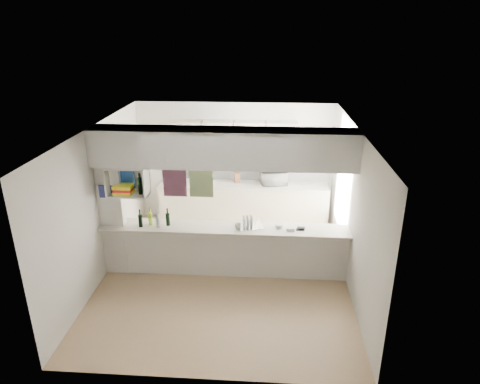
# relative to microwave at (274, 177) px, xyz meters

# --- Properties ---
(floor) EXTENTS (4.80, 4.80, 0.00)m
(floor) POSITION_rel_microwave_xyz_m (-0.84, -2.14, -1.07)
(floor) COLOR tan
(floor) RESTS_ON ground
(ceiling) EXTENTS (4.80, 4.80, 0.00)m
(ceiling) POSITION_rel_microwave_xyz_m (-0.84, -2.14, 1.53)
(ceiling) COLOR white
(ceiling) RESTS_ON wall_back
(wall_back) EXTENTS (4.20, 0.00, 4.20)m
(wall_back) POSITION_rel_microwave_xyz_m (-0.84, 0.26, 0.23)
(wall_back) COLOR silver
(wall_back) RESTS_ON floor
(wall_left) EXTENTS (0.00, 4.80, 4.80)m
(wall_left) POSITION_rel_microwave_xyz_m (-2.94, -2.14, 0.23)
(wall_left) COLOR silver
(wall_left) RESTS_ON floor
(wall_right) EXTENTS (0.00, 4.80, 4.80)m
(wall_right) POSITION_rel_microwave_xyz_m (1.26, -2.14, 0.23)
(wall_right) COLOR silver
(wall_right) RESTS_ON floor
(servery_partition) EXTENTS (4.20, 0.50, 2.60)m
(servery_partition) POSITION_rel_microwave_xyz_m (-1.01, -2.14, 0.59)
(servery_partition) COLOR silver
(servery_partition) RESTS_ON floor
(cubby_shelf) EXTENTS (0.65, 0.35, 0.50)m
(cubby_shelf) POSITION_rel_microwave_xyz_m (-2.41, -2.20, 0.64)
(cubby_shelf) COLOR white
(cubby_shelf) RESTS_ON bulkhead
(kitchen_run) EXTENTS (3.60, 0.63, 2.24)m
(kitchen_run) POSITION_rel_microwave_xyz_m (-0.68, -0.00, -0.24)
(kitchen_run) COLOR beige
(kitchen_run) RESTS_ON floor
(microwave) EXTENTS (0.59, 0.46, 0.29)m
(microwave) POSITION_rel_microwave_xyz_m (0.00, 0.00, 0.00)
(microwave) COLOR white
(microwave) RESTS_ON bench_top
(bowl) EXTENTS (0.22, 0.22, 0.06)m
(bowl) POSITION_rel_microwave_xyz_m (-0.03, -0.03, 0.17)
(bowl) COLOR #0D3A97
(bowl) RESTS_ON microwave
(dish_rack) EXTENTS (0.48, 0.41, 0.22)m
(dish_rack) POSITION_rel_microwave_xyz_m (-0.41, -2.09, -0.06)
(dish_rack) COLOR silver
(dish_rack) RESTS_ON breakfast_bar
(cup) EXTENTS (0.12, 0.12, 0.09)m
(cup) POSITION_rel_microwave_xyz_m (-0.60, -2.19, -0.09)
(cup) COLOR white
(cup) RESTS_ON dish_rack
(wine_bottles) EXTENTS (0.52, 0.15, 0.34)m
(wine_bottles) POSITION_rel_microwave_xyz_m (-2.02, -2.17, -0.02)
(wine_bottles) COLOR black
(wine_bottles) RESTS_ON breakfast_bar
(plastic_tubs) EXTENTS (0.50, 0.21, 0.06)m
(plastic_tubs) POSITION_rel_microwave_xyz_m (0.24, -2.12, -0.12)
(plastic_tubs) COLOR silver
(plastic_tubs) RESTS_ON breakfast_bar
(utensil_jar) EXTENTS (0.11, 0.11, 0.15)m
(utensil_jar) POSITION_rel_microwave_xyz_m (-1.44, 0.01, -0.07)
(utensil_jar) COLOR black
(utensil_jar) RESTS_ON bench_top
(knife_block) EXTENTS (0.13, 0.11, 0.22)m
(knife_block) POSITION_rel_microwave_xyz_m (-0.78, 0.04, -0.04)
(knife_block) COLOR brown
(knife_block) RESTS_ON bench_top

